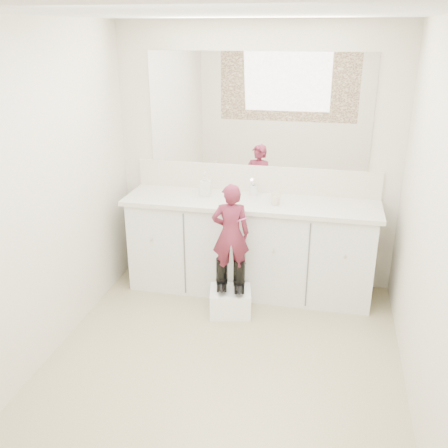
# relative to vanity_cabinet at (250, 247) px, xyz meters

# --- Properties ---
(floor) EXTENTS (3.00, 3.00, 0.00)m
(floor) POSITION_rel_vanity_cabinet_xyz_m (0.00, -1.23, -0.42)
(floor) COLOR #887C59
(floor) RESTS_ON ground
(ceiling) EXTENTS (3.00, 3.00, 0.00)m
(ceiling) POSITION_rel_vanity_cabinet_xyz_m (0.00, -1.23, 1.97)
(ceiling) COLOR white
(ceiling) RESTS_ON wall_back
(wall_back) EXTENTS (2.60, 0.00, 2.60)m
(wall_back) POSITION_rel_vanity_cabinet_xyz_m (0.00, 0.27, 0.77)
(wall_back) COLOR beige
(wall_back) RESTS_ON floor
(wall_front) EXTENTS (2.60, 0.00, 2.60)m
(wall_front) POSITION_rel_vanity_cabinet_xyz_m (0.00, -2.73, 0.77)
(wall_front) COLOR beige
(wall_front) RESTS_ON floor
(wall_left) EXTENTS (0.00, 3.00, 3.00)m
(wall_left) POSITION_rel_vanity_cabinet_xyz_m (-1.30, -1.23, 0.78)
(wall_left) COLOR beige
(wall_left) RESTS_ON floor
(wall_right) EXTENTS (0.00, 3.00, 3.00)m
(wall_right) POSITION_rel_vanity_cabinet_xyz_m (1.30, -1.23, 0.78)
(wall_right) COLOR beige
(wall_right) RESTS_ON floor
(vanity_cabinet) EXTENTS (2.20, 0.55, 0.85)m
(vanity_cabinet) POSITION_rel_vanity_cabinet_xyz_m (0.00, 0.00, 0.00)
(vanity_cabinet) COLOR silver
(vanity_cabinet) RESTS_ON floor
(countertop) EXTENTS (2.28, 0.58, 0.04)m
(countertop) POSITION_rel_vanity_cabinet_xyz_m (0.00, -0.01, 0.45)
(countertop) COLOR beige
(countertop) RESTS_ON vanity_cabinet
(backsplash) EXTENTS (2.28, 0.03, 0.25)m
(backsplash) POSITION_rel_vanity_cabinet_xyz_m (0.00, 0.26, 0.59)
(backsplash) COLOR beige
(backsplash) RESTS_ON countertop
(mirror) EXTENTS (2.00, 0.02, 1.00)m
(mirror) POSITION_rel_vanity_cabinet_xyz_m (0.00, 0.26, 1.22)
(mirror) COLOR white
(mirror) RESTS_ON wall_back
(dot_panel) EXTENTS (2.00, 0.01, 1.20)m
(dot_panel) POSITION_rel_vanity_cabinet_xyz_m (0.00, -2.71, 1.22)
(dot_panel) COLOR #472819
(dot_panel) RESTS_ON wall_front
(faucet) EXTENTS (0.08, 0.08, 0.10)m
(faucet) POSITION_rel_vanity_cabinet_xyz_m (0.00, 0.15, 0.52)
(faucet) COLOR silver
(faucet) RESTS_ON countertop
(cup) EXTENTS (0.11, 0.11, 0.09)m
(cup) POSITION_rel_vanity_cabinet_xyz_m (0.23, -0.08, 0.51)
(cup) COLOR beige
(cup) RESTS_ON countertop
(soap_bottle) EXTENTS (0.11, 0.11, 0.21)m
(soap_bottle) POSITION_rel_vanity_cabinet_xyz_m (-0.43, 0.04, 0.57)
(soap_bottle) COLOR beige
(soap_bottle) RESTS_ON countertop
(step_stool) EXTENTS (0.40, 0.36, 0.22)m
(step_stool) POSITION_rel_vanity_cabinet_xyz_m (-0.09, -0.48, -0.31)
(step_stool) COLOR white
(step_stool) RESTS_ON floor
(boot_left) EXTENTS (0.14, 0.21, 0.29)m
(boot_left) POSITION_rel_vanity_cabinet_xyz_m (-0.16, -0.48, -0.06)
(boot_left) COLOR black
(boot_left) RESTS_ON step_stool
(boot_right) EXTENTS (0.14, 0.21, 0.29)m
(boot_right) POSITION_rel_vanity_cabinet_xyz_m (-0.01, -0.48, -0.06)
(boot_right) COLOR black
(boot_right) RESTS_ON step_stool
(toddler) EXTENTS (0.35, 0.26, 0.85)m
(toddler) POSITION_rel_vanity_cabinet_xyz_m (-0.09, -0.48, 0.32)
(toddler) COLOR #992F52
(toddler) RESTS_ON step_stool
(toothbrush) EXTENTS (0.14, 0.04, 0.06)m
(toothbrush) POSITION_rel_vanity_cabinet_xyz_m (-0.02, -0.49, 0.45)
(toothbrush) COLOR #DF5697
(toothbrush) RESTS_ON toddler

